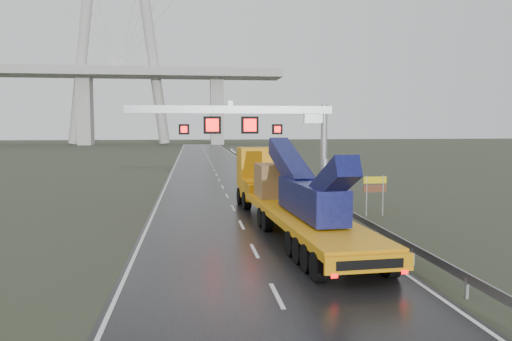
{
  "coord_description": "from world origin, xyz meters",
  "views": [
    {
      "loc": [
        -2.71,
        -17.83,
        5.6
      ],
      "look_at": [
        0.72,
        9.1,
        3.2
      ],
      "focal_mm": 35.0,
      "sensor_mm": 36.0,
      "label": 1
    }
  ],
  "objects": [
    {
      "name": "heavy_haul_truck",
      "position": [
        2.45,
        10.42,
        1.92
      ],
      "size": [
        4.35,
        21.21,
        4.95
      ],
      "rotation": [
        0.0,
        0.0,
        0.06
      ],
      "color": "orange",
      "rests_on": "ground"
    },
    {
      "name": "exit_sign_pair",
      "position": [
        8.55,
        11.85,
        1.78
      ],
      "size": [
        1.48,
        0.08,
        2.54
      ],
      "rotation": [
        0.0,
        0.0,
        0.01
      ],
      "color": "#979A9F",
      "rests_on": "ground"
    },
    {
      "name": "sign_gantry",
      "position": [
        2.1,
        17.99,
        5.61
      ],
      "size": [
        14.9,
        1.2,
        7.42
      ],
      "color": "#9F9E9A",
      "rests_on": "ground"
    },
    {
      "name": "road",
      "position": [
        0.0,
        40.0,
        0.01
      ],
      "size": [
        11.0,
        200.0,
        0.02
      ],
      "primitive_type": "cube",
      "color": "black",
      "rests_on": "ground"
    },
    {
      "name": "guardrail",
      "position": [
        6.1,
        30.0,
        0.7
      ],
      "size": [
        0.2,
        140.0,
        1.4
      ],
      "primitive_type": null,
      "color": "gray",
      "rests_on": "ground"
    },
    {
      "name": "ground",
      "position": [
        0.0,
        0.0,
        0.0
      ],
      "size": [
        400.0,
        400.0,
        0.0
      ],
      "primitive_type": "plane",
      "color": "#343726",
      "rests_on": "ground"
    },
    {
      "name": "striped_barrier",
      "position": [
        6.0,
        16.85,
        0.59
      ],
      "size": [
        0.75,
        0.48,
        1.18
      ],
      "primitive_type": "cube",
      "rotation": [
        0.0,
        0.0,
        -0.15
      ],
      "color": "red",
      "rests_on": "ground"
    }
  ]
}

